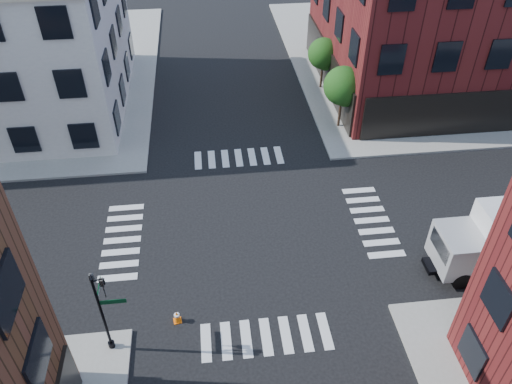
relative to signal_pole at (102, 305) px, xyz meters
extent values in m
plane|color=black|center=(6.72, 6.68, -2.86)|extent=(120.00, 120.00, 0.00)
cube|color=gray|center=(27.72, 27.68, -2.78)|extent=(30.00, 30.00, 0.15)
cube|color=#4A1213|center=(27.22, 22.68, 3.14)|extent=(25.00, 16.00, 12.00)
cylinder|color=black|center=(14.22, 16.68, -1.97)|extent=(0.18, 0.18, 1.47)
cylinder|color=black|center=(14.22, 16.68, -1.24)|extent=(0.12, 0.12, 1.47)
sphere|color=#133B10|center=(14.22, 16.68, 0.44)|extent=(2.69, 2.69, 2.69)
sphere|color=#133B10|center=(14.47, 16.58, -0.10)|extent=(1.85, 1.85, 1.85)
cylinder|color=black|center=(14.22, 22.68, -2.04)|extent=(0.18, 0.18, 1.33)
cylinder|color=black|center=(14.22, 22.68, -1.38)|extent=(0.12, 0.12, 1.33)
sphere|color=#133B10|center=(14.22, 22.68, 0.14)|extent=(2.43, 2.43, 2.43)
sphere|color=#133B10|center=(14.47, 22.58, -0.35)|extent=(1.67, 1.67, 1.67)
cylinder|color=black|center=(-0.08, -0.12, -0.56)|extent=(0.12, 0.12, 4.60)
cylinder|color=black|center=(-0.08, -0.12, -2.56)|extent=(0.28, 0.28, 0.30)
cube|color=#053819|center=(0.47, -0.12, 0.29)|extent=(1.10, 0.03, 0.22)
cube|color=#053819|center=(-0.08, 0.43, 0.54)|extent=(0.03, 1.10, 0.22)
imported|color=black|center=(0.27, -0.02, 1.04)|extent=(0.22, 0.18, 1.10)
imported|color=black|center=(-0.18, 0.23, 1.04)|extent=(0.18, 0.22, 1.10)
cube|color=#A0A1A3|center=(16.58, 2.51, -1.28)|extent=(2.03, 2.44, 2.03)
cube|color=black|center=(15.61, 2.51, -0.93)|extent=(0.10, 1.93, 0.91)
cube|color=black|center=(19.22, 2.51, -2.35)|extent=(8.13, 1.03, 0.25)
cylinder|color=black|center=(16.58, 1.44, -2.35)|extent=(1.02, 0.36, 1.02)
cylinder|color=black|center=(16.58, 3.57, -2.35)|extent=(1.02, 0.36, 1.02)
cylinder|color=black|center=(20.24, 3.58, -2.35)|extent=(1.02, 0.36, 1.02)
cube|color=orange|center=(2.76, 1.00, -2.84)|extent=(0.43, 0.43, 0.04)
cone|color=orange|center=(2.76, 1.00, -2.52)|extent=(0.41, 0.41, 0.68)
cylinder|color=white|center=(2.76, 1.00, -2.42)|extent=(0.26, 0.26, 0.08)
camera|label=1|loc=(4.75, -13.41, 16.40)|focal=35.00mm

